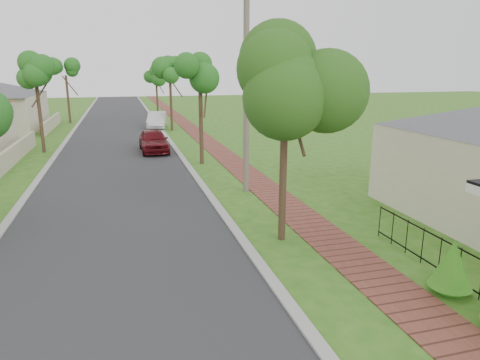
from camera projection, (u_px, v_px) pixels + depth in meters
name	position (u px, v px, depth m)	size (l,w,h in m)	color
ground	(276.00, 334.00, 8.45)	(160.00, 160.00, 0.00)	#2D6217
road	(118.00, 155.00, 26.33)	(7.00, 120.00, 0.02)	#28282B
kerb_right	(177.00, 152.00, 27.28)	(0.30, 120.00, 0.10)	#9E9E99
kerb_left	(54.00, 158.00, 25.39)	(0.30, 120.00, 0.10)	#9E9E99
sidewalk	(217.00, 150.00, 27.95)	(1.50, 120.00, 0.03)	brown
street_trees	(115.00, 77.00, 31.61)	(10.70, 37.65, 5.89)	#382619
parked_car_red	(154.00, 141.00, 27.04)	(1.68, 4.18, 1.42)	#5B0D13
parked_car_white	(157.00, 120.00, 38.05)	(1.51, 4.32, 1.42)	white
near_tree	(285.00, 81.00, 12.01)	(2.33, 2.33, 5.98)	#382619
utility_pole	(246.00, 93.00, 17.33)	(1.20, 0.24, 8.20)	#6E6156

